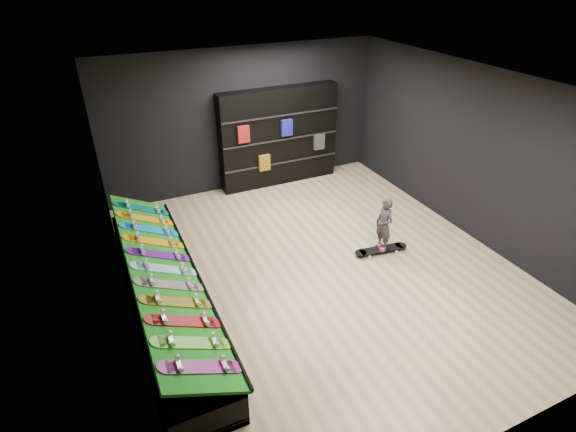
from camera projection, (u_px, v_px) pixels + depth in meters
name	position (u px, v px, depth m)	size (l,w,h in m)	color
floor	(320.00, 267.00, 7.52)	(6.00, 7.00, 0.01)	tan
ceiling	(328.00, 86.00, 6.01)	(6.00, 7.00, 0.01)	white
wall_back	(244.00, 120.00, 9.51)	(6.00, 0.02, 3.00)	black
wall_front	(512.00, 344.00, 4.02)	(6.00, 0.02, 3.00)	black
wall_left	(115.00, 231.00, 5.67)	(0.02, 7.00, 3.00)	black
wall_right	(474.00, 154.00, 7.86)	(0.02, 7.00, 3.00)	black
display_rack	(165.00, 297.00, 6.46)	(0.90, 4.50, 0.50)	black
turf_ramp	(164.00, 271.00, 6.25)	(1.00, 4.50, 0.04)	#0F6210
back_shelving	(279.00, 137.00, 9.85)	(2.67, 0.31, 2.14)	black
floor_skateboard	(381.00, 251.00, 7.85)	(0.98, 0.22, 0.09)	black
child	(383.00, 234.00, 7.68)	(0.22, 0.16, 0.59)	black
display_board_0	(201.00, 367.00, 4.75)	(0.98, 0.22, 0.09)	#2626BF
display_board_1	(192.00, 343.00, 5.05)	(0.98, 0.22, 0.09)	green
display_board_2	(184.00, 321.00, 5.35)	(0.98, 0.22, 0.09)	red
display_board_3	(177.00, 302.00, 5.64)	(0.98, 0.22, 0.09)	yellow
display_board_4	(170.00, 285.00, 5.94)	(0.98, 0.22, 0.09)	black
display_board_5	(165.00, 269.00, 6.24)	(0.98, 0.22, 0.09)	#0CB2E5
display_board_6	(159.00, 255.00, 6.54)	(0.98, 0.22, 0.09)	purple
display_board_7	(154.00, 242.00, 6.84)	(0.98, 0.22, 0.09)	yellow
display_board_8	(150.00, 230.00, 7.14)	(0.98, 0.22, 0.09)	blue
display_board_9	(146.00, 219.00, 7.43)	(0.98, 0.22, 0.09)	orange
display_board_10	(142.00, 209.00, 7.73)	(0.98, 0.22, 0.09)	#0C8C99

